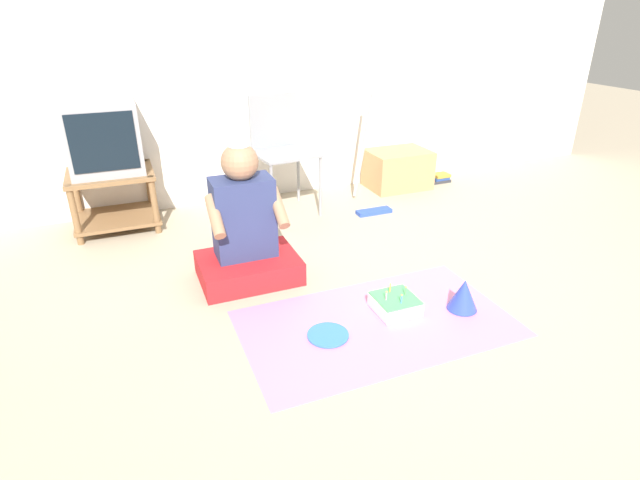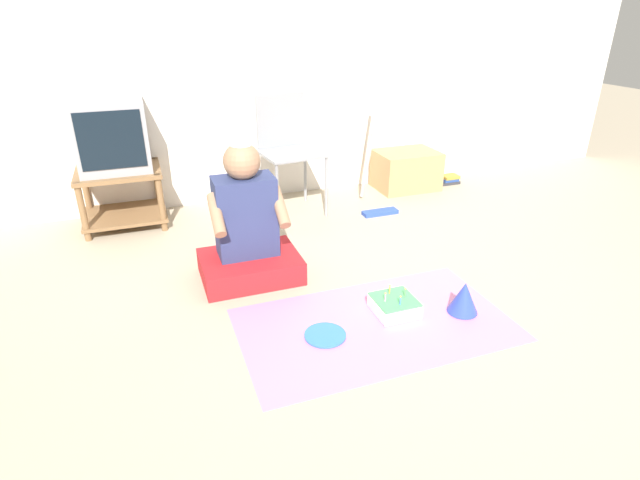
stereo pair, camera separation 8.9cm
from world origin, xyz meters
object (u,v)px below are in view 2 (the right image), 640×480
object	(u,v)px
folding_chair	(287,144)
book_pile	(449,179)
tv	(112,136)
person_seated	(247,231)
cardboard_box_stack	(406,170)
birthday_cake	(394,305)
dust_mop	(377,165)
paper_plate	(325,335)
party_hat_blue	(464,297)

from	to	relation	value
folding_chair	book_pile	distance (m)	1.64
tv	book_pile	bearing A→B (deg)	-0.46
tv	book_pile	size ratio (longest dim) A/B	2.61
person_seated	cardboard_box_stack	bearing A→B (deg)	33.55
cardboard_box_stack	book_pile	world-z (taller)	cardboard_box_stack
cardboard_box_stack	person_seated	size ratio (longest dim) A/B	0.60
book_pile	birthday_cake	distance (m)	2.27
dust_mop	person_seated	xyz separation A→B (m)	(-1.17, -0.71, -0.08)
book_pile	cardboard_box_stack	bearing A→B (deg)	176.48
folding_chair	person_seated	bearing A→B (deg)	-118.88
tv	person_seated	xyz separation A→B (m)	(0.69, -1.09, -0.37)
cardboard_box_stack	paper_plate	world-z (taller)	cardboard_box_stack
tv	party_hat_blue	distance (m)	2.56
birthday_cake	party_hat_blue	world-z (taller)	party_hat_blue
tv	party_hat_blue	size ratio (longest dim) A/B	2.76
birthday_cake	cardboard_box_stack	bearing A→B (deg)	59.67
cardboard_box_stack	paper_plate	size ratio (longest dim) A/B	2.56
cardboard_box_stack	paper_plate	xyz separation A→B (m)	(-1.45, -1.83, -0.15)
book_pile	paper_plate	distance (m)	2.61
birthday_cake	paper_plate	xyz separation A→B (m)	(-0.42, -0.07, -0.04)
tv	cardboard_box_stack	world-z (taller)	tv
tv	party_hat_blue	world-z (taller)	tv
book_pile	person_seated	distance (m)	2.37
paper_plate	birthday_cake	bearing A→B (deg)	10.08
party_hat_blue	paper_plate	world-z (taller)	party_hat_blue
cardboard_box_stack	person_seated	distance (m)	1.99
tv	person_seated	size ratio (longest dim) A/B	0.54
book_pile	person_seated	bearing A→B (deg)	-152.95
book_pile	person_seated	xyz separation A→B (m)	(-2.09, -1.07, 0.25)
folding_chair	birthday_cake	size ratio (longest dim) A/B	4.07
tv	folding_chair	bearing A→B (deg)	-5.75
birthday_cake	person_seated	bearing A→B (deg)	133.32
birthday_cake	tv	bearing A→B (deg)	126.80
dust_mop	birthday_cake	xyz separation A→B (m)	(-0.55, -1.37, -0.32)
birthday_cake	party_hat_blue	bearing A→B (deg)	-19.26
tv	party_hat_blue	xyz separation A→B (m)	(1.65, -1.87, -0.57)
person_seated	birthday_cake	bearing A→B (deg)	-46.68
birthday_cake	party_hat_blue	xyz separation A→B (m)	(0.34, -0.12, 0.05)
tv	cardboard_box_stack	bearing A→B (deg)	0.12
dust_mop	paper_plate	size ratio (longest dim) A/B	6.04
cardboard_box_stack	party_hat_blue	xyz separation A→B (m)	(-0.69, -1.88, -0.07)
dust_mop	birthday_cake	world-z (taller)	dust_mop
folding_chair	party_hat_blue	xyz separation A→B (m)	(0.43, -1.75, -0.43)
dust_mop	cardboard_box_stack	bearing A→B (deg)	38.62
person_seated	party_hat_blue	bearing A→B (deg)	-38.98
birthday_cake	paper_plate	bearing A→B (deg)	-169.92
book_pile	paper_plate	bearing A→B (deg)	-136.25
cardboard_box_stack	book_pile	distance (m)	0.46
birthday_cake	paper_plate	distance (m)	0.43
cardboard_box_stack	dust_mop	xyz separation A→B (m)	(-0.48, -0.39, 0.20)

